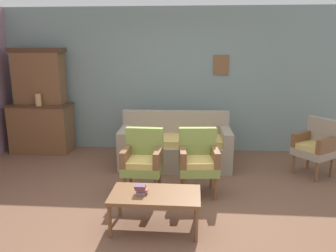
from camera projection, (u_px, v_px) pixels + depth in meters
ground_plane at (159, 211)px, 4.25m from camera, size 7.68×7.68×0.00m
wall_back_with_decor at (173, 80)px, 6.48m from camera, size 6.40×0.09×2.70m
side_cabinet at (42, 128)px, 6.51m from camera, size 1.16×0.55×0.93m
cabinet_upper_hutch at (39, 76)px, 6.36m from camera, size 0.99×0.38×1.03m
vase_on_cabinet at (38, 100)px, 6.19m from camera, size 0.11×0.11×0.22m
floral_couch at (175, 147)px, 5.78m from camera, size 1.86×0.86×0.90m
armchair_row_middle at (143, 159)px, 4.67m from camera, size 0.54×0.51×0.90m
armchair_near_cabinet at (198, 159)px, 4.67m from camera, size 0.56×0.54×0.90m
wingback_chair_by_fireplace at (316, 144)px, 5.33m from camera, size 0.70×0.71×0.90m
coffee_table at (155, 197)px, 3.79m from camera, size 1.00×0.56×0.42m
book_stack_on_table at (141, 189)px, 3.75m from camera, size 0.14×0.11×0.11m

